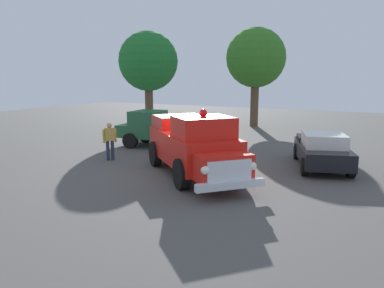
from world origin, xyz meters
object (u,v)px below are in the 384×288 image
(parked_pickup, at_px, (163,129))
(spectator_seated, at_px, (174,142))
(lawn_chair_by_car, at_px, (211,144))
(oak_tree_right, at_px, (256,58))
(classic_hot_rod, at_px, (322,149))
(spectator_standing, at_px, (110,139))
(oak_tree_left, at_px, (148,62))
(lawn_chair_near_truck, at_px, (174,144))
(vintage_fire_truck, at_px, (194,144))

(parked_pickup, height_order, spectator_seated, parked_pickup)
(parked_pickup, bearing_deg, lawn_chair_by_car, 73.42)
(lawn_chair_by_car, relative_size, oak_tree_right, 0.14)
(classic_hot_rod, xyz_separation_m, spectator_standing, (3.02, -8.58, 0.22))
(oak_tree_left, bearing_deg, oak_tree_right, 130.06)
(classic_hot_rod, bearing_deg, lawn_chair_near_truck, -81.76)
(vintage_fire_truck, distance_m, spectator_seated, 3.52)
(parked_pickup, xyz_separation_m, oak_tree_right, (-10.33, 1.51, 4.01))
(spectator_seated, bearing_deg, classic_hot_rod, 99.29)
(vintage_fire_truck, xyz_separation_m, lawn_chair_by_car, (-3.30, -0.82, -0.61))
(vintage_fire_truck, xyz_separation_m, oak_tree_right, (-14.60, -2.55, 3.80))
(classic_hot_rod, distance_m, spectator_standing, 9.10)
(lawn_chair_by_car, xyz_separation_m, oak_tree_left, (-6.26, -7.72, 4.09))
(spectator_standing, distance_m, oak_tree_left, 10.51)
(lawn_chair_near_truck, bearing_deg, parked_pickup, -134.78)
(spectator_seated, bearing_deg, lawn_chair_by_car, 115.82)
(oak_tree_right, bearing_deg, lawn_chair_near_truck, 0.52)
(lawn_chair_by_car, height_order, oak_tree_right, oak_tree_right)
(lawn_chair_by_car, xyz_separation_m, oak_tree_right, (-11.30, -1.73, 4.40))
(vintage_fire_truck, distance_m, lawn_chair_by_car, 3.46)
(spectator_standing, bearing_deg, lawn_chair_by_car, 126.12)
(vintage_fire_truck, relative_size, lawn_chair_by_car, 5.74)
(classic_hot_rod, xyz_separation_m, lawn_chair_near_truck, (0.94, -6.48, -0.16))
(lawn_chair_by_car, height_order, spectator_standing, spectator_standing)
(spectator_standing, bearing_deg, classic_hot_rod, 109.37)
(spectator_standing, distance_m, oak_tree_right, 14.72)
(oak_tree_left, bearing_deg, classic_hot_rod, 64.65)
(parked_pickup, bearing_deg, oak_tree_right, 171.70)
(spectator_seated, bearing_deg, vintage_fire_truck, 42.88)
(lawn_chair_by_car, xyz_separation_m, spectator_seated, (0.75, -1.55, 0.11))
(vintage_fire_truck, bearing_deg, lawn_chair_by_car, -166.04)
(lawn_chair_by_car, relative_size, spectator_seated, 0.79)
(parked_pickup, xyz_separation_m, lawn_chair_near_truck, (1.60, 1.62, -0.40))
(parked_pickup, bearing_deg, lawn_chair_near_truck, 45.22)
(spectator_standing, bearing_deg, lawn_chair_near_truck, 134.68)
(spectator_standing, bearing_deg, oak_tree_right, 171.91)
(vintage_fire_truck, relative_size, oak_tree_right, 0.81)
(spectator_standing, bearing_deg, vintage_fire_truck, 82.67)
(spectator_standing, height_order, oak_tree_right, oak_tree_right)
(oak_tree_right, bearing_deg, parked_pickup, -8.30)
(classic_hot_rod, relative_size, lawn_chair_near_truck, 4.63)
(parked_pickup, bearing_deg, spectator_standing, -7.47)
(oak_tree_right, bearing_deg, spectator_seated, 0.87)
(vintage_fire_truck, distance_m, spectator_standing, 4.59)
(vintage_fire_truck, bearing_deg, spectator_standing, -97.33)
(spectator_standing, xyz_separation_m, oak_tree_right, (-14.01, 1.99, 4.03))
(spectator_seated, height_order, spectator_standing, spectator_standing)
(lawn_chair_by_car, distance_m, spectator_seated, 1.72)
(lawn_chair_near_truck, height_order, oak_tree_right, oak_tree_right)
(oak_tree_left, height_order, oak_tree_right, oak_tree_right)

